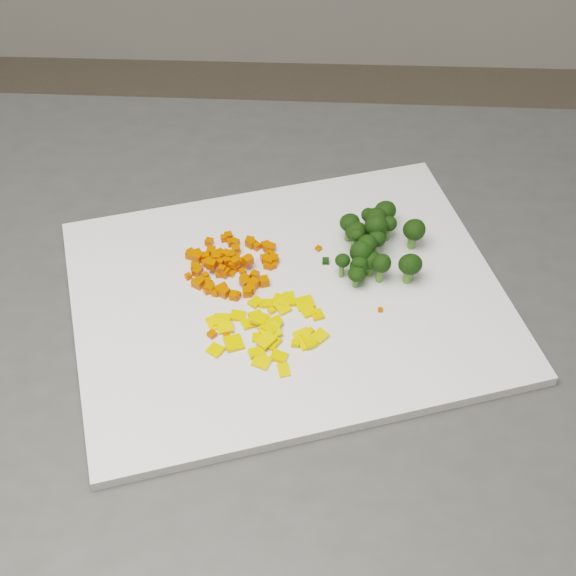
{
  "coord_description": "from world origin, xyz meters",
  "views": [
    {
      "loc": [
        -0.01,
        -0.64,
        1.58
      ],
      "look_at": [
        -0.04,
        -0.02,
        0.92
      ],
      "focal_mm": 50.0,
      "sensor_mm": 36.0,
      "label": 1
    }
  ],
  "objects_px": {
    "carrot_pile": "(231,258)",
    "pepper_pile": "(267,330)",
    "counter_block": "(262,484)",
    "broccoli_pile": "(373,236)",
    "cutting_board": "(288,298)"
  },
  "relations": [
    {
      "from": "counter_block",
      "to": "cutting_board",
      "type": "relative_size",
      "value": 2.3
    },
    {
      "from": "carrot_pile",
      "to": "cutting_board",
      "type": "bearing_deg",
      "value": -30.45
    },
    {
      "from": "broccoli_pile",
      "to": "carrot_pile",
      "type": "bearing_deg",
      "value": -170.07
    },
    {
      "from": "counter_block",
      "to": "carrot_pile",
      "type": "height_order",
      "value": "carrot_pile"
    },
    {
      "from": "counter_block",
      "to": "broccoli_pile",
      "type": "distance_m",
      "value": 0.51
    },
    {
      "from": "carrot_pile",
      "to": "pepper_pile",
      "type": "bearing_deg",
      "value": -64.59
    },
    {
      "from": "counter_block",
      "to": "cutting_board",
      "type": "bearing_deg",
      "value": -26.18
    },
    {
      "from": "cutting_board",
      "to": "broccoli_pile",
      "type": "relative_size",
      "value": 3.75
    },
    {
      "from": "pepper_pile",
      "to": "broccoli_pile",
      "type": "relative_size",
      "value": 0.97
    },
    {
      "from": "counter_block",
      "to": "broccoli_pile",
      "type": "relative_size",
      "value": 8.63
    },
    {
      "from": "cutting_board",
      "to": "carrot_pile",
      "type": "xyz_separation_m",
      "value": [
        -0.07,
        0.04,
        0.02
      ]
    },
    {
      "from": "carrot_pile",
      "to": "counter_block",
      "type": "bearing_deg",
      "value": -36.57
    },
    {
      "from": "cutting_board",
      "to": "pepper_pile",
      "type": "bearing_deg",
      "value": -107.71
    },
    {
      "from": "pepper_pile",
      "to": "counter_block",
      "type": "bearing_deg",
      "value": 105.09
    },
    {
      "from": "counter_block",
      "to": "broccoli_pile",
      "type": "xyz_separation_m",
      "value": [
        0.14,
        0.05,
        0.49
      ]
    }
  ]
}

